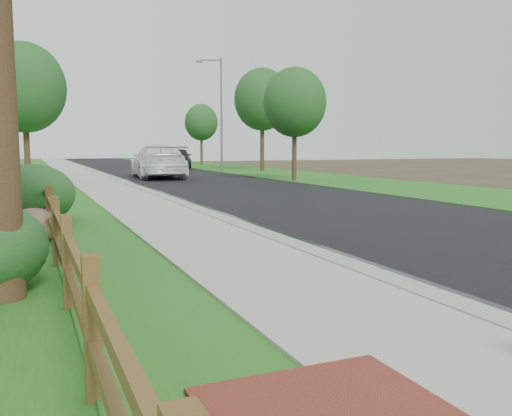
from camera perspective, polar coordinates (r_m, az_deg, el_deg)
name	(u,v)px	position (r m, az deg, el deg)	size (l,w,h in m)	color
ground	(511,351)	(5.58, 25.27, -13.44)	(120.00, 120.00, 0.00)	#352D1D
road	(156,172)	(39.43, -10.46, 3.77)	(8.00, 90.00, 0.02)	black
curb	(95,172)	(38.74, -16.54, 3.64)	(0.40, 90.00, 0.12)	gray
wet_gutter	(101,173)	(38.78, -16.03, 3.60)	(0.50, 90.00, 0.00)	black
sidewalk	(76,173)	(38.61, -18.46, 3.55)	(2.20, 90.00, 0.10)	#ACA795
grass_strip	(45,174)	(38.51, -21.28, 3.40)	(1.60, 90.00, 0.06)	#275A19
verge_far	(246,170)	(41.49, -1.10, 4.03)	(6.00, 90.00, 0.04)	#275A19
ranch_fence	(52,218)	(9.93, -20.64, -0.99)	(0.12, 16.92, 1.10)	#4C3519
white_suv	(158,161)	(31.65, -10.30, 4.84)	(2.63, 6.47, 1.88)	white
dark_car_mid	(178,158)	(43.64, -8.21, 5.21)	(2.02, 5.03, 1.71)	black
dark_car_far	(162,159)	(43.55, -9.86, 5.09)	(1.66, 4.77, 1.57)	black
streetlight	(219,108)	(38.55, -3.89, 10.46)	(1.75, 0.81, 7.92)	slate
boulder	(33,226)	(11.15, -22.39, -1.73)	(1.01, 0.76, 0.68)	brown
shrub_c	(31,195)	(13.68, -22.61, 1.32)	(1.99, 1.99, 1.44)	#19471F
tree_near_left	(24,88)	(26.40, -23.24, 11.56)	(3.60, 3.60, 6.38)	#332314
tree_near_right	(295,103)	(28.62, 4.10, 11.01)	(3.28, 3.28, 5.90)	#332314
tree_mid_right	(262,100)	(40.40, 0.66, 11.34)	(4.14, 4.14, 7.51)	#332314
tree_far_right	(201,122)	(52.38, -5.79, 8.95)	(3.15, 3.15, 5.81)	#332314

